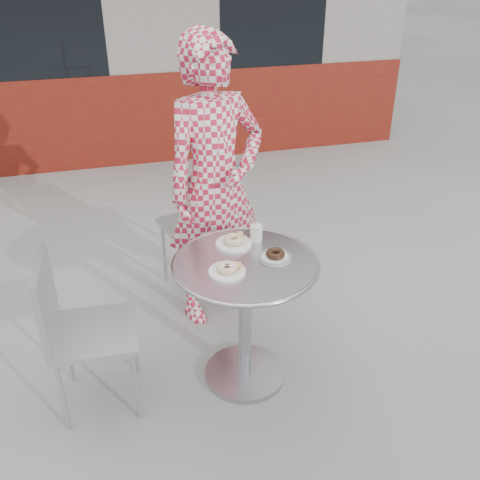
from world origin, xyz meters
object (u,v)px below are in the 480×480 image
object	(u,v)px
bistro_table	(245,292)
seated_person	(215,186)
plate_checker	(275,256)
plate_near	(228,269)
chair_left	(97,360)
chair_far	(201,251)
plate_far	(234,241)
milk_cup	(256,233)

from	to	relation	value
bistro_table	seated_person	xyz separation A→B (m)	(0.01, 0.69, 0.33)
seated_person	plate_checker	bearing A→B (deg)	-95.65
plate_near	plate_checker	distance (m)	0.28
bistro_table	plate_near	bearing A→B (deg)	-146.86
chair_left	plate_checker	size ratio (longest dim) A/B	5.20
chair_far	plate_near	world-z (taller)	chair_far
plate_far	plate_checker	distance (m)	0.26
milk_cup	chair_far	bearing A→B (deg)	101.86
bistro_table	chair_far	size ratio (longest dim) A/B	0.79
bistro_table	plate_near	xyz separation A→B (m)	(-0.11, -0.07, 0.21)
plate_far	plate_near	distance (m)	0.29
plate_far	bistro_table	bearing A→B (deg)	-87.46
chair_left	milk_cup	xyz separation A→B (m)	(0.93, 0.16, 0.55)
bistro_table	plate_near	world-z (taller)	plate_near
seated_person	plate_near	distance (m)	0.79
chair_far	plate_far	world-z (taller)	chair_far
seated_person	plate_far	xyz separation A→B (m)	(-0.01, -0.50, -0.12)
bistro_table	milk_cup	size ratio (longest dim) A/B	6.85
seated_person	milk_cup	world-z (taller)	seated_person
milk_cup	chair_left	bearing A→B (deg)	-170.48
bistro_table	seated_person	distance (m)	0.77
bistro_table	plate_near	distance (m)	0.25
bistro_table	chair_left	distance (m)	0.87
chair_far	chair_left	world-z (taller)	chair_far
bistro_table	plate_near	size ratio (longest dim) A/B	4.20
chair_far	plate_far	size ratio (longest dim) A/B	4.97
plate_far	plate_checker	world-z (taller)	plate_far
plate_checker	plate_far	bearing A→B (deg)	129.79
chair_left	plate_far	bearing A→B (deg)	-75.32
chair_far	milk_cup	bearing A→B (deg)	88.09
chair_left	seated_person	xyz separation A→B (m)	(0.82, 0.66, 0.64)
plate_far	milk_cup	size ratio (longest dim) A/B	1.74
chair_left	plate_far	size ratio (longest dim) A/B	4.55
chair_left	plate_checker	world-z (taller)	chair_left
plate_near	plate_checker	world-z (taller)	plate_near
chair_far	seated_person	size ratio (longest dim) A/B	0.54
bistro_table	plate_far	distance (m)	0.29
plate_checker	chair_far	bearing A→B (deg)	101.83
bistro_table	chair_far	xyz separation A→B (m)	(-0.05, 0.97, -0.29)
bistro_table	plate_far	size ratio (longest dim) A/B	3.94
chair_far	plate_checker	bearing A→B (deg)	88.06
bistro_table	milk_cup	distance (m)	0.33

